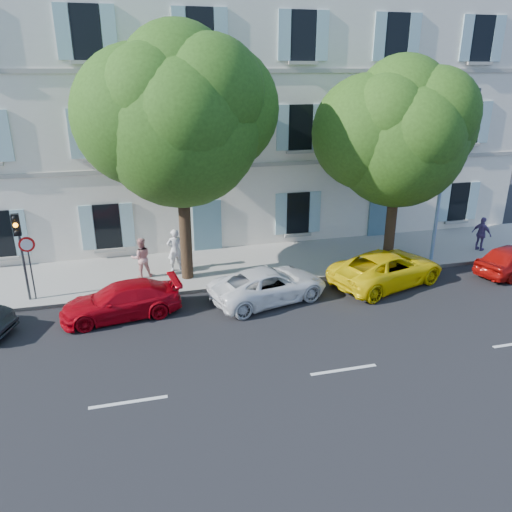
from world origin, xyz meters
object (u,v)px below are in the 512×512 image
object	(u,v)px
car_yellow_supercar	(387,268)
pedestrian_b	(141,258)
car_white_coupe	(269,285)
street_lamp	(446,166)
car_red_coupe	(121,301)
tree_left	(180,126)
pedestrian_a	(175,250)
road_sign	(29,255)
pedestrian_c	(482,234)
tree_right	(399,141)
traffic_light	(19,239)

from	to	relation	value
car_yellow_supercar	pedestrian_b	xyz separation A→B (m)	(-9.42, 2.82, 0.29)
car_white_coupe	street_lamp	world-z (taller)	street_lamp
car_white_coupe	car_yellow_supercar	distance (m)	4.96
car_red_coupe	car_yellow_supercar	world-z (taller)	car_yellow_supercar
car_red_coupe	pedestrian_b	world-z (taller)	pedestrian_b
car_red_coupe	car_yellow_supercar	xyz separation A→B (m)	(10.25, 0.25, 0.08)
tree_left	pedestrian_a	world-z (taller)	tree_left
car_red_coupe	road_sign	bearing A→B (deg)	-129.20
car_yellow_supercar	pedestrian_a	distance (m)	8.64
pedestrian_a	car_yellow_supercar	bearing A→B (deg)	151.05
road_sign	car_red_coupe	bearing A→B (deg)	-31.77
car_red_coupe	car_white_coupe	distance (m)	5.29
pedestrian_a	pedestrian_c	distance (m)	14.00
tree_left	pedestrian_c	xyz separation A→B (m)	(13.59, -0.13, -5.20)
tree_right	street_lamp	bearing A→B (deg)	-2.19
traffic_light	road_sign	xyz separation A→B (m)	(0.20, 0.10, -0.65)
car_yellow_supercar	street_lamp	world-z (taller)	street_lamp
car_white_coupe	traffic_light	world-z (taller)	traffic_light
street_lamp	pedestrian_c	bearing A→B (deg)	12.55
car_white_coupe	car_yellow_supercar	bearing A→B (deg)	-101.45
car_yellow_supercar	tree_left	bearing A→B (deg)	55.11
traffic_light	pedestrian_b	size ratio (longest dim) A/B	2.00
traffic_light	pedestrian_c	distance (m)	19.53
tree_left	traffic_light	xyz separation A→B (m)	(-5.87, -0.75, -3.61)
road_sign	traffic_light	bearing A→B (deg)	-154.21
car_white_coupe	road_sign	bearing A→B (deg)	62.54
pedestrian_a	traffic_light	bearing A→B (deg)	8.76
car_yellow_supercar	road_sign	distance (m)	13.48
traffic_light	tree_left	bearing A→B (deg)	7.30
street_lamp	traffic_light	bearing A→B (deg)	179.96
car_yellow_supercar	pedestrian_c	xyz separation A→B (m)	(5.94, 2.17, 0.26)
car_red_coupe	road_sign	size ratio (longest dim) A/B	1.70
pedestrian_a	pedestrian_b	distance (m)	1.43
tree_left	pedestrian_b	world-z (taller)	tree_left
street_lamp	pedestrian_a	world-z (taller)	street_lamp
car_white_coupe	pedestrian_a	xyz separation A→B (m)	(-3.08, 3.42, 0.44)
car_yellow_supercar	pedestrian_b	world-z (taller)	pedestrian_b
pedestrian_b	car_white_coupe	bearing A→B (deg)	140.41
tree_left	street_lamp	size ratio (longest dim) A/B	1.26
car_white_coupe	pedestrian_b	xyz separation A→B (m)	(-4.47, 3.08, 0.36)
tree_left	street_lamp	xyz separation A→B (m)	(10.76, -0.76, -1.81)
car_red_coupe	pedestrian_a	distance (m)	4.09
pedestrian_b	street_lamp	bearing A→B (deg)	169.23
pedestrian_b	tree_left	bearing A→B (deg)	158.98
pedestrian_c	pedestrian_a	bearing A→B (deg)	63.71
traffic_light	pedestrian_a	world-z (taller)	traffic_light
pedestrian_a	tree_left	bearing A→B (deg)	106.64
car_red_coupe	traffic_light	world-z (taller)	traffic_light
car_red_coupe	pedestrian_c	size ratio (longest dim) A/B	2.59
street_lamp	car_yellow_supercar	bearing A→B (deg)	-153.55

